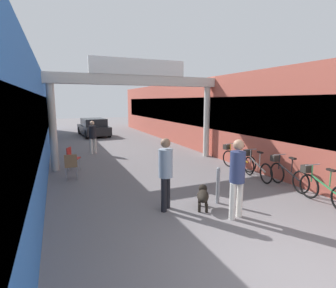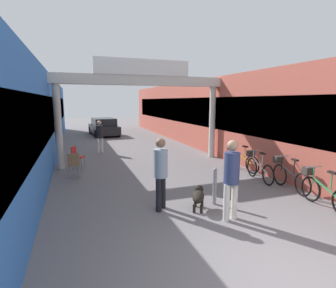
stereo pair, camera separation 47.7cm
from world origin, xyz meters
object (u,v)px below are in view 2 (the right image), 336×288
at_px(pedestrian_with_dog, 231,174).
at_px(cafe_chair_red_farther, 76,155).
at_px(bollard_post_metal, 215,186).
at_px(cafe_chair_wood_nearer, 74,163).
at_px(bicycle_silver_third, 258,167).
at_px(bicycle_orange_farthest, 240,159).
at_px(dog_on_leash, 199,196).
at_px(bicycle_green_nearest, 323,190).
at_px(pedestrian_companion, 161,169).
at_px(parked_car_black, 104,127).
at_px(bicycle_black_second, 288,175).
at_px(pedestrian_carrying_crate, 100,135).

distance_m(pedestrian_with_dog, cafe_chair_red_farther, 6.72).
distance_m(bollard_post_metal, cafe_chair_wood_nearer, 5.00).
height_order(bicycle_silver_third, bicycle_orange_farthest, same).
distance_m(bollard_post_metal, cafe_chair_red_farther, 5.98).
distance_m(dog_on_leash, bicycle_green_nearest, 3.13).
bearing_deg(bicycle_green_nearest, bicycle_silver_third, 90.26).
bearing_deg(pedestrian_with_dog, cafe_chair_wood_nearer, 125.70).
bearing_deg(pedestrian_companion, cafe_chair_wood_nearer, 119.35).
bearing_deg(cafe_chair_wood_nearer, bicycle_silver_third, -21.31).
bearing_deg(bollard_post_metal, cafe_chair_wood_nearer, 132.80).
distance_m(bicycle_green_nearest, parked_car_black, 16.48).
xyz_separation_m(bicycle_silver_third, bollard_post_metal, (-2.46, -1.39, 0.05)).
bearing_deg(bollard_post_metal, bicycle_green_nearest, -23.43).
bearing_deg(pedestrian_with_dog, cafe_chair_red_farther, 118.45).
height_order(pedestrian_with_dog, cafe_chair_wood_nearer, pedestrian_with_dog).
xyz_separation_m(bicycle_black_second, parked_car_black, (-3.88, 14.70, 0.21)).
relative_size(pedestrian_companion, bicycle_silver_third, 1.06).
distance_m(bicycle_black_second, cafe_chair_red_farther, 7.62).
xyz_separation_m(pedestrian_carrying_crate, bicycle_green_nearest, (4.60, -9.03, -0.51)).
relative_size(bollard_post_metal, cafe_chair_red_farther, 1.09).
bearing_deg(parked_car_black, bicycle_silver_third, -75.01).
height_order(bicycle_green_nearest, bollard_post_metal, bicycle_green_nearest).
bearing_deg(dog_on_leash, bollard_post_metal, 14.42).
height_order(pedestrian_companion, bicycle_silver_third, pedestrian_companion).
xyz_separation_m(bicycle_silver_third, cafe_chair_wood_nearer, (-5.86, 2.28, 0.10)).
distance_m(bicycle_black_second, bicycle_orange_farthest, 2.39).
xyz_separation_m(pedestrian_carrying_crate, parked_car_black, (0.94, 7.04, -0.30)).
xyz_separation_m(pedestrian_with_dog, bollard_post_metal, (0.11, 0.90, -0.56)).
bearing_deg(bicycle_silver_third, dog_on_leash, -152.92).
relative_size(pedestrian_companion, cafe_chair_red_farther, 2.00).
xyz_separation_m(bicycle_green_nearest, cafe_chair_red_farther, (-5.77, 6.06, 0.10)).
height_order(bicycle_silver_third, cafe_chair_red_farther, bicycle_silver_third).
bearing_deg(cafe_chair_red_farther, dog_on_leash, -61.48).
distance_m(pedestrian_companion, bollard_post_metal, 1.52).
height_order(pedestrian_with_dog, bicycle_black_second, pedestrian_with_dog).
xyz_separation_m(bicycle_green_nearest, bicycle_silver_third, (-0.01, 2.46, 0.00)).
bearing_deg(pedestrian_carrying_crate, bicycle_green_nearest, -63.00).
distance_m(bicycle_orange_farthest, bollard_post_metal, 3.77).
height_order(bicycle_green_nearest, cafe_chair_red_farther, bicycle_green_nearest).
bearing_deg(dog_on_leash, bicycle_black_second, 7.63).
bearing_deg(bicycle_silver_third, cafe_chair_red_farther, 148.00).
xyz_separation_m(dog_on_leash, bicycle_silver_third, (2.98, 1.52, 0.10)).
xyz_separation_m(bicycle_orange_farthest, parked_car_black, (-3.84, 12.31, 0.21)).
bearing_deg(pedestrian_companion, cafe_chair_red_farther, 111.31).
xyz_separation_m(pedestrian_with_dog, pedestrian_companion, (-1.30, 1.04, -0.02)).
relative_size(pedestrian_with_dog, parked_car_black, 0.44).
distance_m(pedestrian_with_dog, bicycle_green_nearest, 2.66).
xyz_separation_m(pedestrian_carrying_crate, cafe_chair_red_farther, (-1.17, -2.97, -0.41)).
xyz_separation_m(pedestrian_with_dog, dog_on_leash, (-0.41, 0.77, -0.72)).
xyz_separation_m(pedestrian_with_dog, parked_car_black, (-1.07, 15.90, -0.41)).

